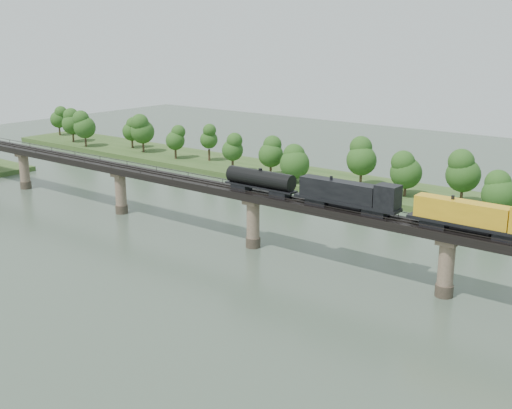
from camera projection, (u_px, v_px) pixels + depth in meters
The scene contains 6 objects.
ground at pixel (141, 293), 106.41m from camera, with size 400.00×400.00×0.00m, color #354336.
far_bank at pixel (381, 191), 170.69m from camera, with size 300.00×24.00×1.60m, color #2E481D.
bridge at pixel (253, 221), 127.73m from camera, with size 236.00×30.00×11.50m.
bridge_superstructure at pixel (253, 190), 126.07m from camera, with size 220.00×4.90×0.75m.
far_treeline at pixel (347, 160), 170.07m from camera, with size 289.06×17.54×13.60m.
freight_train at pixel (427, 209), 103.93m from camera, with size 82.02×3.20×5.65m.
Camera 1 is at (76.03, -65.87, 42.27)m, focal length 45.00 mm.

